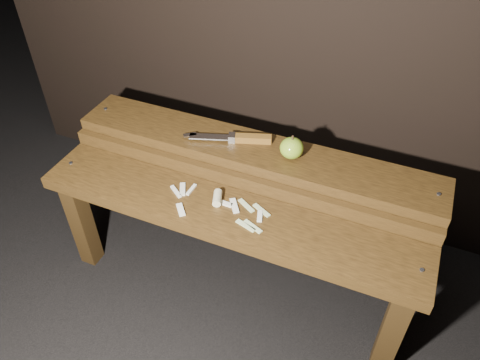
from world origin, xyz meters
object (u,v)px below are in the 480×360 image
at_px(bench_rear_tier, 253,169).
at_px(knife, 242,138).
at_px(apple, 292,148).
at_px(bench_front_tier, 224,228).

distance_m(bench_rear_tier, knife, 0.11).
bearing_deg(apple, knife, 175.34).
distance_m(bench_front_tier, knife, 0.30).
relative_size(bench_rear_tier, apple, 15.41).
xyz_separation_m(bench_front_tier, bench_rear_tier, (0.00, 0.23, 0.06)).
relative_size(bench_rear_tier, knife, 4.33).
relative_size(bench_front_tier, apple, 15.41).
bearing_deg(bench_front_tier, bench_rear_tier, 90.00).
xyz_separation_m(bench_rear_tier, apple, (0.12, 0.00, 0.12)).
height_order(apple, knife, apple).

